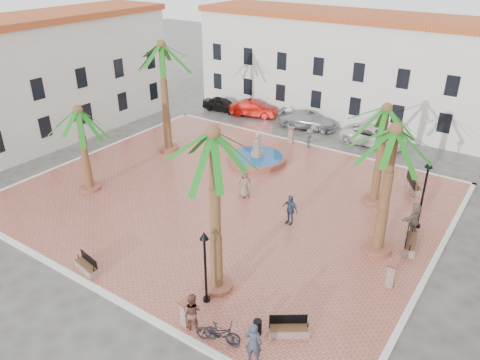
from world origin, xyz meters
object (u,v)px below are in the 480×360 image
at_px(fountain, 257,157).
at_px(car_silver, 308,120).
at_px(car_red, 254,109).
at_px(bench_se, 288,330).
at_px(bollard_n, 291,135).
at_px(lamppost_e, 425,183).
at_px(pedestrian_north, 309,138).
at_px(bench_e, 410,243).
at_px(cyclist_a, 253,343).
at_px(car_white, 373,136).
at_px(palm_sw, 79,121).
at_px(bollard_se, 186,313).
at_px(litter_bin, 257,327).
at_px(bicycle_b, 221,334).
at_px(car_black, 222,104).
at_px(bench_ne, 413,186).
at_px(cyclist_b, 192,312).
at_px(palm_e, 393,146).
at_px(bollard_e, 391,275).
at_px(pedestrian_east, 414,218).
at_px(bench_s, 87,267).
at_px(palm_s, 214,152).
at_px(bicycle_a, 218,332).
at_px(pedestrian_fountain_b, 290,209).
at_px(palm_nw, 162,57).
at_px(pedestrian_fountain_a, 245,183).
at_px(lamppost_s, 205,255).
at_px(palm_ne, 385,120).

height_order(fountain, car_silver, fountain).
distance_m(car_red, car_silver, 5.78).
relative_size(bench_se, bollard_n, 1.26).
bearing_deg(lamppost_e, pedestrian_north, 146.10).
bearing_deg(bench_e, cyclist_a, 154.26).
distance_m(car_red, car_white, 12.06).
bearing_deg(palm_sw, bollard_se, -23.83).
distance_m(bollard_n, litter_bin, 21.56).
distance_m(bicycle_b, car_black, 30.73).
height_order(bench_ne, cyclist_b, cyclist_b).
xyz_separation_m(fountain, bench_e, (12.94, -4.91, -0.01)).
xyz_separation_m(palm_e, car_red, (-17.69, 15.06, -5.46)).
distance_m(palm_e, bollard_e, 6.17).
relative_size(pedestrian_east, car_white, 0.36).
bearing_deg(bench_ne, bench_s, 117.92).
xyz_separation_m(palm_s, bench_e, (6.62, 8.52, -6.76)).
bearing_deg(bench_ne, palm_e, 152.22).
bearing_deg(bollard_n, car_red, 146.18).
bearing_deg(bicycle_a, bollard_e, -51.83).
relative_size(litter_bin, pedestrian_north, 0.45).
xyz_separation_m(pedestrian_fountain_b, car_red, (-12.48, 15.37, -0.33)).
distance_m(bench_ne, pedestrian_north, 9.53).
relative_size(litter_bin, car_silver, 0.14).
distance_m(palm_e, pedestrian_east, 5.90).
bearing_deg(bench_ne, palm_nw, 71.83).
bearing_deg(bench_e, bench_se, 154.15).
distance_m(cyclist_a, pedestrian_fountain_a, 13.47).
relative_size(palm_nw, pedestrian_north, 5.49).
bearing_deg(palm_nw, car_black, 103.54).
relative_size(bench_ne, car_silver, 0.39).
bearing_deg(pedestrian_north, bench_e, -117.19).
height_order(bollard_n, pedestrian_fountain_a, pedestrian_fountain_a).
height_order(cyclist_a, pedestrian_north, cyclist_a).
bearing_deg(bollard_e, bench_s, -150.00).
bearing_deg(cyclist_b, bench_se, -166.46).
relative_size(bollard_n, car_red, 0.30).
relative_size(palm_sw, bicycle_b, 3.47).
height_order(fountain, palm_sw, palm_sw).
distance_m(bench_s, lamppost_s, 6.94).
xyz_separation_m(palm_s, bollard_e, (6.78, 4.79, -6.40)).
xyz_separation_m(palm_ne, pedestrian_north, (-7.48, 5.62, -4.65)).
bearing_deg(car_white, litter_bin, -173.16).
bearing_deg(litter_bin, bicycle_a, -130.09).
distance_m(bollard_e, pedestrian_east, 5.35).
xyz_separation_m(fountain, car_red, (-6.14, 8.99, 0.28)).
bearing_deg(car_silver, car_black, 79.21).
distance_m(palm_s, pedestrian_fountain_a, 11.02).
relative_size(palm_nw, cyclist_a, 4.61).
bearing_deg(car_black, palm_ne, -122.64).
height_order(lamppost_e, pedestrian_fountain_a, lamppost_e).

